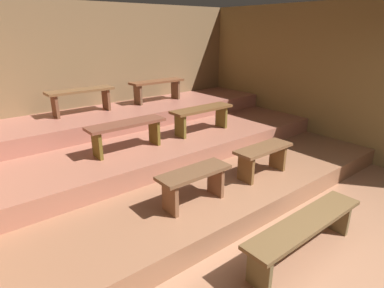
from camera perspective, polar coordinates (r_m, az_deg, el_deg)
ground at (r=5.11m, az=-0.18°, el=-7.50°), size 6.87×6.06×0.08m
wall_back at (r=6.87m, az=-14.51°, el=11.66°), size 6.87×0.06×2.79m
wall_right at (r=6.94m, az=20.35°, el=11.15°), size 0.06×6.06×2.79m
platform_lower at (r=5.45m, az=-4.03°, el=-3.59°), size 6.07×4.09×0.28m
platform_middle at (r=5.89m, az=-7.93°, el=1.03°), size 6.07×2.72×0.28m
platform_upper at (r=6.40m, az=-11.35°, el=5.01°), size 6.07×1.31×0.28m
bench_floor_center at (r=3.65m, az=19.55°, el=-13.94°), size 1.68×0.33×0.44m
bench_lower_left at (r=3.86m, az=0.39°, el=-6.37°), size 0.94×0.33×0.44m
bench_lower_right at (r=4.71m, az=12.58°, el=-1.85°), size 0.94×0.33×0.44m
bench_middle_left at (r=4.86m, az=-11.58°, el=2.60°), size 1.20×0.33×0.44m
bench_middle_right at (r=5.66m, az=1.78°, el=5.46°), size 1.20×0.33×0.44m
bench_upper_left at (r=6.14m, az=-19.22°, el=8.22°), size 1.18×0.33×0.44m
bench_upper_right at (r=6.85m, az=-6.23°, el=10.33°), size 1.18×0.33×0.44m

